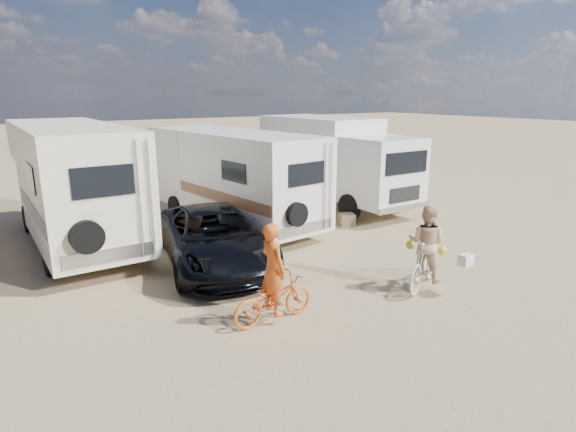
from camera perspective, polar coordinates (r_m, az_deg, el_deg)
ground at (r=10.72m, az=11.42°, el=-8.75°), size 140.00×140.00×0.00m
rv_main at (r=15.41m, az=-6.64°, el=4.45°), size 3.09×7.27×3.01m
rv_left at (r=14.48m, az=-24.35°, el=3.31°), size 2.46×7.29×3.37m
box_truck at (r=18.19m, az=5.71°, el=6.46°), size 2.50×7.10×3.28m
dark_suv at (r=11.96m, az=-8.83°, el=-2.55°), size 3.39×5.46×1.41m
bike_man at (r=9.02m, az=-1.77°, el=-9.95°), size 1.71×0.63×0.89m
bike_woman at (r=10.91m, az=16.10°, el=-5.48°), size 1.90×1.23×1.11m
rider_man at (r=8.86m, az=-1.79°, el=-7.43°), size 0.43×0.65×1.75m
rider_woman at (r=10.82m, az=16.20°, el=-4.04°), size 0.92×1.01×1.69m
bike_parked at (r=19.22m, az=14.21°, el=2.82°), size 1.64×1.34×0.84m
cooler at (r=13.79m, az=-0.94°, el=-2.04°), size 0.66×0.51×0.49m
crate at (r=15.55m, az=7.07°, el=-0.43°), size 0.63×0.63×0.38m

